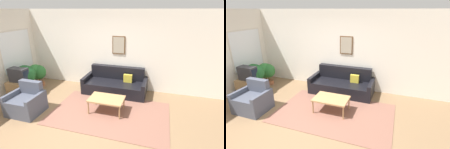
# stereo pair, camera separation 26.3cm
# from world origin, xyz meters

# --- Properties ---
(ground_plane) EXTENTS (16.00, 16.00, 0.00)m
(ground_plane) POSITION_xyz_m (0.00, 0.00, 0.00)
(ground_plane) COLOR #846647
(area_rug) EXTENTS (3.16, 1.98, 0.01)m
(area_rug) POSITION_xyz_m (0.62, 0.71, 0.01)
(area_rug) COLOR brown
(area_rug) RESTS_ON ground_plane
(wall_back) EXTENTS (8.00, 0.09, 2.70)m
(wall_back) POSITION_xyz_m (0.00, 2.48, 1.35)
(wall_back) COLOR white
(wall_back) RESTS_ON ground_plane
(couch) EXTENTS (2.10, 0.90, 0.84)m
(couch) POSITION_xyz_m (0.43, 2.02, 0.28)
(couch) COLOR black
(couch) RESTS_ON ground_plane
(coffee_table) EXTENTS (0.94, 0.60, 0.42)m
(coffee_table) POSITION_xyz_m (0.52, 0.78, 0.38)
(coffee_table) COLOR #A87F51
(coffee_table) RESTS_ON ground_plane
(tv_stand) EXTENTS (0.76, 0.51, 0.52)m
(tv_stand) POSITION_xyz_m (-2.41, 0.88, 0.26)
(tv_stand) COLOR #A87F51
(tv_stand) RESTS_ON ground_plane
(tv) EXTENTS (0.59, 0.28, 0.45)m
(tv) POSITION_xyz_m (-2.41, 0.88, 0.74)
(tv) COLOR #2D2D33
(tv) RESTS_ON tv_stand
(armchair) EXTENTS (0.85, 0.76, 0.83)m
(armchair) POSITION_xyz_m (-1.57, 0.14, 0.29)
(armchair) COLOR #474C5B
(armchair) RESTS_ON ground_plane
(potted_plant_tall) EXTENTS (0.64, 0.64, 0.99)m
(potted_plant_tall) POSITION_xyz_m (-2.38, 1.09, 0.63)
(potted_plant_tall) COLOR slate
(potted_plant_tall) RESTS_ON ground_plane
(potted_plant_by_window) EXTENTS (0.55, 0.55, 0.82)m
(potted_plant_by_window) POSITION_xyz_m (-2.50, 1.74, 0.51)
(potted_plant_by_window) COLOR beige
(potted_plant_by_window) RESTS_ON ground_plane
(potted_plant_small) EXTENTS (0.53, 0.53, 0.79)m
(potted_plant_small) POSITION_xyz_m (-2.41, 1.77, 0.49)
(potted_plant_small) COLOR #935638
(potted_plant_small) RESTS_ON ground_plane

